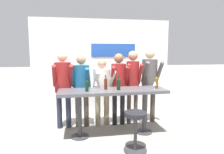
{
  "coord_description": "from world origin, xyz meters",
  "views": [
    {
      "loc": [
        -0.74,
        -3.99,
        1.76
      ],
      "look_at": [
        0.0,
        0.1,
        1.23
      ],
      "focal_mm": 32.0,
      "sensor_mm": 36.0,
      "label": 1
    }
  ],
  "objects_px": {
    "person_center_right": "(133,78)",
    "wine_glass_1": "(155,83)",
    "wine_bottle_0": "(106,83)",
    "wine_glass_2": "(96,84)",
    "person_far_left": "(63,81)",
    "person_center_left": "(102,85)",
    "bar_stool": "(136,125)",
    "person_right": "(150,77)",
    "tasting_table": "(113,97)",
    "wine_bottle_1": "(156,82)",
    "wine_bottle_2": "(119,83)",
    "wine_bottle_3": "(87,85)",
    "person_left": "(81,83)",
    "wine_glass_0": "(158,81)",
    "person_center": "(119,81)"
  },
  "relations": [
    {
      "from": "wine_bottle_0",
      "to": "wine_bottle_2",
      "type": "bearing_deg",
      "value": -22.78
    },
    {
      "from": "wine_bottle_2",
      "to": "person_center_right",
      "type": "bearing_deg",
      "value": 52.47
    },
    {
      "from": "person_right",
      "to": "wine_glass_2",
      "type": "relative_size",
      "value": 10.33
    },
    {
      "from": "person_center_left",
      "to": "wine_bottle_3",
      "type": "height_order",
      "value": "person_center_left"
    },
    {
      "from": "person_left",
      "to": "wine_bottle_3",
      "type": "height_order",
      "value": "person_left"
    },
    {
      "from": "wine_glass_1",
      "to": "wine_bottle_0",
      "type": "bearing_deg",
      "value": 169.42
    },
    {
      "from": "tasting_table",
      "to": "wine_bottle_2",
      "type": "xyz_separation_m",
      "value": [
        0.11,
        -0.06,
        0.28
      ]
    },
    {
      "from": "person_center_left",
      "to": "wine_bottle_0",
      "type": "relative_size",
      "value": 5.45
    },
    {
      "from": "tasting_table",
      "to": "wine_bottle_1",
      "type": "xyz_separation_m",
      "value": [
        0.95,
        -0.01,
        0.28
      ]
    },
    {
      "from": "person_far_left",
      "to": "wine_bottle_3",
      "type": "xyz_separation_m",
      "value": [
        0.5,
        -0.69,
        0.01
      ]
    },
    {
      "from": "person_center_right",
      "to": "wine_glass_1",
      "type": "distance_m",
      "value": 0.76
    },
    {
      "from": "wine_bottle_2",
      "to": "wine_bottle_3",
      "type": "distance_m",
      "value": 0.65
    },
    {
      "from": "wine_bottle_3",
      "to": "wine_glass_2",
      "type": "xyz_separation_m",
      "value": [
        0.19,
        0.17,
        0.0
      ]
    },
    {
      "from": "bar_stool",
      "to": "person_center_left",
      "type": "relative_size",
      "value": 0.45
    },
    {
      "from": "wine_glass_1",
      "to": "wine_glass_2",
      "type": "xyz_separation_m",
      "value": [
        -1.2,
        0.21,
        0.0
      ]
    },
    {
      "from": "tasting_table",
      "to": "person_center",
      "type": "distance_m",
      "value": 0.66
    },
    {
      "from": "person_center",
      "to": "wine_bottle_1",
      "type": "distance_m",
      "value": 0.91
    },
    {
      "from": "bar_stool",
      "to": "person_center_left",
      "type": "xyz_separation_m",
      "value": [
        -0.41,
        1.35,
        0.49
      ]
    },
    {
      "from": "person_far_left",
      "to": "wine_glass_1",
      "type": "relative_size",
      "value": 9.97
    },
    {
      "from": "person_far_left",
      "to": "person_center_right",
      "type": "relative_size",
      "value": 0.99
    },
    {
      "from": "bar_stool",
      "to": "tasting_table",
      "type": "bearing_deg",
      "value": 109.37
    },
    {
      "from": "person_center_left",
      "to": "wine_bottle_0",
      "type": "distance_m",
      "value": 0.56
    },
    {
      "from": "tasting_table",
      "to": "person_right",
      "type": "xyz_separation_m",
      "value": [
        1.03,
        0.61,
        0.31
      ]
    },
    {
      "from": "wine_bottle_1",
      "to": "wine_glass_0",
      "type": "distance_m",
      "value": 0.18
    },
    {
      "from": "person_right",
      "to": "wine_bottle_3",
      "type": "distance_m",
      "value": 1.72
    },
    {
      "from": "bar_stool",
      "to": "person_far_left",
      "type": "distance_m",
      "value": 1.98
    },
    {
      "from": "person_far_left",
      "to": "wine_bottle_3",
      "type": "relative_size",
      "value": 6.59
    },
    {
      "from": "wine_bottle_1",
      "to": "wine_glass_1",
      "type": "height_order",
      "value": "wine_bottle_1"
    },
    {
      "from": "bar_stool",
      "to": "wine_bottle_1",
      "type": "height_order",
      "value": "wine_bottle_1"
    },
    {
      "from": "wine_bottle_2",
      "to": "wine_glass_2",
      "type": "xyz_separation_m",
      "value": [
        -0.45,
        0.13,
        -0.01
      ]
    },
    {
      "from": "person_left",
      "to": "person_center_right",
      "type": "bearing_deg",
      "value": 8.23
    },
    {
      "from": "bar_stool",
      "to": "wine_glass_0",
      "type": "bearing_deg",
      "value": 48.98
    },
    {
      "from": "wine_glass_1",
      "to": "person_left",
      "type": "bearing_deg",
      "value": 153.17
    },
    {
      "from": "person_left",
      "to": "person_right",
      "type": "distance_m",
      "value": 1.66
    },
    {
      "from": "bar_stool",
      "to": "wine_bottle_0",
      "type": "height_order",
      "value": "wine_bottle_0"
    },
    {
      "from": "person_right",
      "to": "person_center",
      "type": "bearing_deg",
      "value": -177.06
    },
    {
      "from": "person_left",
      "to": "wine_bottle_2",
      "type": "height_order",
      "value": "person_left"
    },
    {
      "from": "person_center",
      "to": "person_far_left",
      "type": "bearing_deg",
      "value": -178.27
    },
    {
      "from": "person_center_right",
      "to": "wine_glass_1",
      "type": "relative_size",
      "value": 10.03
    },
    {
      "from": "wine_glass_1",
      "to": "person_far_left",
      "type": "bearing_deg",
      "value": 158.75
    },
    {
      "from": "tasting_table",
      "to": "wine_glass_2",
      "type": "distance_m",
      "value": 0.45
    },
    {
      "from": "wine_bottle_2",
      "to": "person_center",
      "type": "bearing_deg",
      "value": 77.61
    },
    {
      "from": "person_left",
      "to": "wine_bottle_2",
      "type": "distance_m",
      "value": 0.99
    },
    {
      "from": "wine_bottle_0",
      "to": "wine_glass_2",
      "type": "distance_m",
      "value": 0.21
    },
    {
      "from": "bar_stool",
      "to": "person_right",
      "type": "xyz_separation_m",
      "value": [
        0.76,
        1.36,
        0.66
      ]
    },
    {
      "from": "person_far_left",
      "to": "person_left",
      "type": "distance_m",
      "value": 0.42
    },
    {
      "from": "person_center_right",
      "to": "person_center_left",
      "type": "bearing_deg",
      "value": -174.85
    },
    {
      "from": "tasting_table",
      "to": "wine_glass_1",
      "type": "bearing_deg",
      "value": -9.32
    },
    {
      "from": "person_right",
      "to": "wine_bottle_1",
      "type": "bearing_deg",
      "value": -97.97
    },
    {
      "from": "person_center_left",
      "to": "person_right",
      "type": "relative_size",
      "value": 0.87
    }
  ]
}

